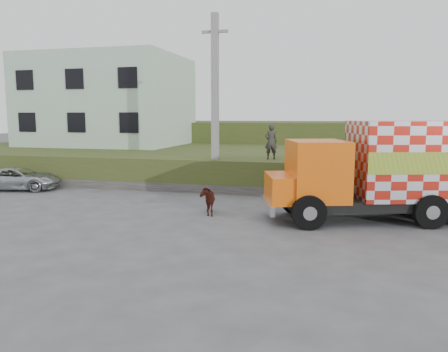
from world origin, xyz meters
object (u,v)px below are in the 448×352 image
(suv, at_px, (19,179))
(cargo_truck, at_px, (392,170))
(cow, at_px, (207,200))
(pedestrian, at_px, (271,142))
(utility_pole, at_px, (215,103))

(suv, bearing_deg, cargo_truck, -112.02)
(cow, xyz_separation_m, pedestrian, (1.49, 5.39, 1.78))
(cow, height_order, suv, suv)
(cargo_truck, xyz_separation_m, suv, (-16.41, 2.03, -1.19))
(utility_pole, relative_size, cow, 6.37)
(utility_pole, height_order, cargo_truck, utility_pole)
(suv, bearing_deg, pedestrian, -92.03)
(suv, relative_size, pedestrian, 2.36)
(cow, relative_size, suv, 0.33)
(suv, xyz_separation_m, pedestrian, (11.64, 2.68, 1.78))
(cow, bearing_deg, pedestrian, 53.58)
(utility_pole, height_order, suv, utility_pole)
(cargo_truck, bearing_deg, utility_pole, 135.38)
(utility_pole, distance_m, suv, 10.03)
(utility_pole, height_order, cow, utility_pole)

